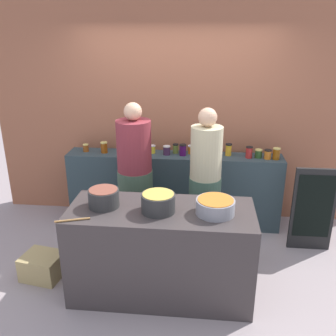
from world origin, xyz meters
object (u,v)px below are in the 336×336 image
object	(u,v)px
cooking_pot_center	(158,203)
wooden_spoon	(72,220)
preserve_jar_7	(191,149)
cook_with_tongs	(135,184)
preserve_jar_9	(229,150)
cooking_pot_right	(215,206)
cooking_pot_left	(104,198)
cook_in_cap	(205,191)
preserve_jar_11	(258,154)
preserve_jar_8	(201,150)
preserve_jar_10	(249,152)
preserve_jar_12	(268,154)
chalkboard_sign	(313,210)
preserve_jar_4	(167,150)
preserve_jar_6	(183,150)
preserve_jar_3	(153,149)
preserve_jar_0	(86,148)
preserve_jar_13	(276,154)
preserve_jar_5	(176,148)
preserve_jar_2	(135,151)
bread_crate	(43,266)

from	to	relation	value
cooking_pot_center	wooden_spoon	xyz separation A→B (m)	(-0.71, -0.25, -0.08)
preserve_jar_7	cook_with_tongs	distance (m)	0.90
preserve_jar_9	cooking_pot_right	bearing A→B (deg)	-97.26
preserve_jar_7	cook_with_tongs	xyz separation A→B (m)	(-0.60, -0.62, -0.24)
cooking_pot_left	cook_in_cap	bearing A→B (deg)	38.56
preserve_jar_11	cooking_pot_right	xyz separation A→B (m)	(-0.55, -1.42, -0.04)
preserve_jar_7	cooking_pot_center	distance (m)	1.52
preserve_jar_8	cooking_pot_center	distance (m)	1.52
preserve_jar_10	preserve_jar_12	bearing A→B (deg)	-4.24
wooden_spoon	chalkboard_sign	bearing A→B (deg)	27.26
preserve_jar_9	chalkboard_sign	size ratio (longest dim) A/B	0.15
preserve_jar_12	cooking_pot_center	size ratio (longest dim) A/B	0.38
preserve_jar_9	cooking_pot_right	size ratio (longest dim) A/B	0.44
preserve_jar_4	preserve_jar_9	world-z (taller)	preserve_jar_9
preserve_jar_6	wooden_spoon	world-z (taller)	preserve_jar_6
preserve_jar_3	preserve_jar_9	size ratio (longest dim) A/B	0.67
preserve_jar_0	preserve_jar_13	size ratio (longest dim) A/B	0.68
preserve_jar_3	chalkboard_sign	world-z (taller)	preserve_jar_3
preserve_jar_8	cooking_pot_center	world-z (taller)	cooking_pot_center
preserve_jar_5	cooking_pot_left	distance (m)	1.55
preserve_jar_12	preserve_jar_5	bearing A→B (deg)	174.26
cooking_pot_right	chalkboard_sign	world-z (taller)	cooking_pot_right
preserve_jar_2	cooking_pot_left	distance (m)	1.34
preserve_jar_6	bread_crate	distance (m)	2.07
preserve_jar_7	cooking_pot_right	distance (m)	1.52
preserve_jar_4	preserve_jar_8	bearing A→B (deg)	6.52
preserve_jar_6	preserve_jar_10	bearing A→B (deg)	-0.95
cooking_pot_right	preserve_jar_9	bearing A→B (deg)	82.74
preserve_jar_0	bread_crate	distance (m)	1.58
preserve_jar_4	bread_crate	distance (m)	1.94
preserve_jar_0	preserve_jar_8	size ratio (longest dim) A/B	0.80
preserve_jar_12	cook_in_cap	bearing A→B (deg)	-140.67
preserve_jar_3	preserve_jar_5	bearing A→B (deg)	5.57
preserve_jar_6	preserve_jar_3	bearing A→B (deg)	171.88
preserve_jar_7	cooking_pot_center	xyz separation A→B (m)	(-0.23, -1.51, -0.02)
preserve_jar_5	preserve_jar_0	bearing A→B (deg)	-177.36
preserve_jar_0	preserve_jar_8	distance (m)	1.47
preserve_jar_5	wooden_spoon	bearing A→B (deg)	-112.76
preserve_jar_0	preserve_jar_8	xyz separation A→B (m)	(1.47, 0.02, 0.01)
preserve_jar_2	preserve_jar_5	xyz separation A→B (m)	(0.50, 0.12, 0.01)
cooking_pot_right	wooden_spoon	size ratio (longest dim) A/B	1.16
preserve_jar_5	cooking_pot_right	bearing A→B (deg)	-72.49
preserve_jar_10	preserve_jar_11	distance (m)	0.12
wooden_spoon	preserve_jar_11	bearing A→B (deg)	43.71
preserve_jar_2	preserve_jar_3	xyz separation A→B (m)	(0.21, 0.09, 0.00)
cook_with_tongs	cook_in_cap	distance (m)	0.80
preserve_jar_11	cooking_pot_left	world-z (taller)	cooking_pot_left
preserve_jar_11	bread_crate	size ratio (longest dim) A/B	0.27
preserve_jar_12	preserve_jar_3	bearing A→B (deg)	176.57
preserve_jar_5	preserve_jar_8	bearing A→B (deg)	-5.17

